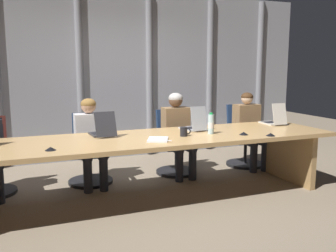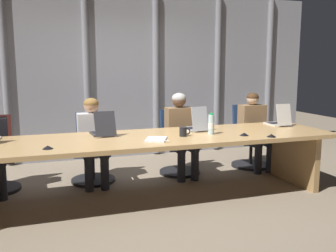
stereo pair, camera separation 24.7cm
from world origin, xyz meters
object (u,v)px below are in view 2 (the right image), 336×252
at_px(laptop_center, 195,126).
at_px(person_right_mid, 255,126).
at_px(laptop_right_mid, 278,121).
at_px(office_chair_left_mid, 93,155).
at_px(laptop_left_mid, 103,130).
at_px(spiral_notepad, 156,139).
at_px(conference_mic_right_side, 244,134).
at_px(office_chair_center, 178,149).
at_px(conference_mic_middle, 48,147).
at_px(water_bottle_primary, 211,125).
at_px(conference_mic_left_side, 271,135).
at_px(coffee_mug_near, 183,132).
at_px(person_left_mid, 93,136).
at_px(office_chair_right_mid, 250,143).
at_px(person_center, 181,129).

bearing_deg(laptop_center, person_right_mid, -70.32).
xyz_separation_m(laptop_center, laptop_right_mid, (1.28, 0.02, -0.00)).
relative_size(laptop_center, office_chair_left_mid, 0.43).
distance_m(laptop_left_mid, office_chair_left_mid, 0.81).
relative_size(laptop_right_mid, spiral_notepad, 1.08).
relative_size(laptop_left_mid, laptop_right_mid, 1.10).
distance_m(office_chair_left_mid, spiral_notepad, 1.36).
distance_m(laptop_center, conference_mic_right_side, 0.67).
distance_m(office_chair_left_mid, office_chair_center, 1.27).
xyz_separation_m(conference_mic_middle, conference_mic_right_side, (2.24, 0.02, 0.00)).
distance_m(conference_mic_right_side, spiral_notepad, 1.08).
bearing_deg(water_bottle_primary, office_chair_left_mid, 141.84).
bearing_deg(conference_mic_left_side, laptop_center, 133.95).
distance_m(laptop_right_mid, person_right_mid, 0.55).
height_order(laptop_right_mid, coffee_mug_near, laptop_right_mid).
xyz_separation_m(laptop_right_mid, person_left_mid, (-2.51, 0.53, -0.15)).
bearing_deg(office_chair_left_mid, laptop_right_mid, 81.98).
relative_size(office_chair_right_mid, person_left_mid, 0.83).
xyz_separation_m(laptop_left_mid, coffee_mug_near, (0.89, -0.38, -0.00)).
distance_m(conference_mic_left_side, conference_mic_middle, 2.50).
bearing_deg(laptop_center, person_center, -6.33).
distance_m(laptop_left_mid, laptop_center, 1.18).
xyz_separation_m(office_chair_left_mid, office_chair_center, (1.27, -0.00, -0.00)).
bearing_deg(conference_mic_right_side, conference_mic_left_side, -34.89).
xyz_separation_m(office_chair_right_mid, person_right_mid, (-0.02, -0.16, 0.30)).
bearing_deg(conference_mic_right_side, spiral_notepad, 176.26).
height_order(person_left_mid, person_center, person_center).
bearing_deg(person_center, office_chair_right_mid, 97.51).
relative_size(office_chair_center, person_left_mid, 0.81).
bearing_deg(person_center, conference_mic_middle, -58.93).
xyz_separation_m(laptop_center, person_left_mid, (-1.23, 0.55, -0.15)).
bearing_deg(person_center, office_chair_left_mid, -96.81).
bearing_deg(office_chair_center, laptop_left_mid, -63.71).
height_order(office_chair_right_mid, conference_mic_middle, office_chair_right_mid).
bearing_deg(water_bottle_primary, conference_mic_left_side, -32.79).
bearing_deg(spiral_notepad, conference_mic_right_side, 20.90).
relative_size(laptop_right_mid, person_right_mid, 0.34).
height_order(person_center, coffee_mug_near, person_center).
height_order(water_bottle_primary, conference_mic_middle, water_bottle_primary).
distance_m(office_chair_center, coffee_mug_near, 1.19).
distance_m(office_chair_left_mid, person_center, 1.30).
xyz_separation_m(laptop_right_mid, person_right_mid, (-0.05, 0.53, -0.15)).
relative_size(office_chair_left_mid, spiral_notepad, 2.56).
bearing_deg(conference_mic_left_side, office_chair_left_mid, 143.45).
height_order(office_chair_right_mid, water_bottle_primary, water_bottle_primary).
bearing_deg(conference_mic_right_side, conference_mic_middle, -179.58).
bearing_deg(conference_mic_middle, person_center, 30.82).
distance_m(conference_mic_left_side, conference_mic_right_side, 0.31).
bearing_deg(conference_mic_middle, person_right_mid, 19.72).
distance_m(laptop_center, person_left_mid, 1.36).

